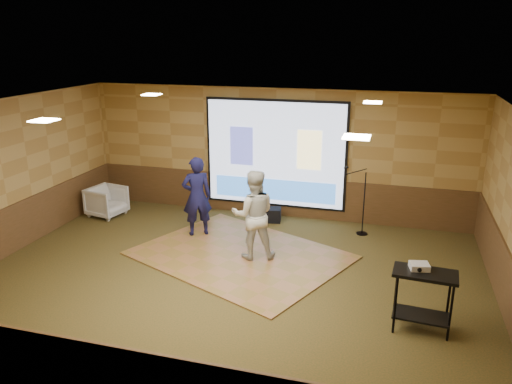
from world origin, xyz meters
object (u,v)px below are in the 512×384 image
(av_table, at_px, (423,290))
(mic_stand, at_px, (361,212))
(player_right, at_px, (254,215))
(projector_screen, at_px, (275,155))
(banquet_chair, at_px, (107,201))
(projector, at_px, (419,266))
(player_left, at_px, (197,196))
(duffel_bag, at_px, (270,215))
(dance_floor, at_px, (240,255))

(av_table, height_order, mic_stand, mic_stand)
(player_right, relative_size, av_table, 1.86)
(projector_screen, relative_size, banquet_chair, 4.27)
(av_table, distance_m, projector, 0.35)
(player_left, distance_m, projector, 5.02)
(player_right, distance_m, duffel_bag, 2.16)
(dance_floor, relative_size, banquet_chair, 4.89)
(projector_screen, bearing_deg, player_right, -85.54)
(mic_stand, bearing_deg, banquet_chair, -155.67)
(dance_floor, height_order, player_left, player_left)
(projector, distance_m, banquet_chair, 7.58)
(projector_screen, distance_m, projector, 5.15)
(player_right, bearing_deg, player_left, -47.00)
(dance_floor, relative_size, duffel_bag, 7.55)
(player_left, relative_size, banquet_chair, 2.19)
(duffel_bag, bearing_deg, dance_floor, -92.64)
(player_right, height_order, mic_stand, player_right)
(player_left, height_order, duffel_bag, player_left)
(dance_floor, xyz_separation_m, player_right, (0.29, -0.02, 0.88))
(projector, xyz_separation_m, banquet_chair, (-6.96, 2.94, -0.62))
(av_table, bearing_deg, dance_floor, 152.59)
(projector_screen, distance_m, player_right, 2.52)
(projector, xyz_separation_m, duffel_bag, (-3.13, 3.64, -0.82))
(projector_screen, relative_size, mic_stand, 2.22)
(projector, relative_size, banquet_chair, 0.34)
(dance_floor, bearing_deg, av_table, -27.41)
(mic_stand, bearing_deg, projector, -53.07)
(projector_screen, height_order, player_left, projector_screen)
(projector_screen, height_order, duffel_bag, projector_screen)
(av_table, distance_m, duffel_bag, 4.94)
(player_right, bearing_deg, duffel_bag, -103.56)
(projector, bearing_deg, banquet_chair, 145.42)
(dance_floor, height_order, projector, projector)
(player_left, height_order, av_table, player_left)
(player_right, distance_m, projector, 3.36)
(player_right, relative_size, banquet_chair, 2.23)
(projector, xyz_separation_m, mic_stand, (-1.07, 3.43, -0.48))
(dance_floor, bearing_deg, banquet_chair, 160.76)
(player_left, relative_size, player_right, 0.98)
(player_left, bearing_deg, projector, 119.76)
(projector, distance_m, duffel_bag, 4.87)
(player_right, distance_m, av_table, 3.48)
(av_table, xyz_separation_m, duffel_bag, (-3.22, 3.71, -0.49))
(projector_screen, distance_m, banquet_chair, 4.14)
(mic_stand, bearing_deg, player_left, -143.25)
(player_left, height_order, player_right, player_right)
(banquet_chair, distance_m, duffel_bag, 3.89)
(banquet_chair, bearing_deg, player_left, -90.89)
(projector_screen, bearing_deg, dance_floor, -92.26)
(dance_floor, xyz_separation_m, player_left, (-1.19, 0.76, 0.87))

